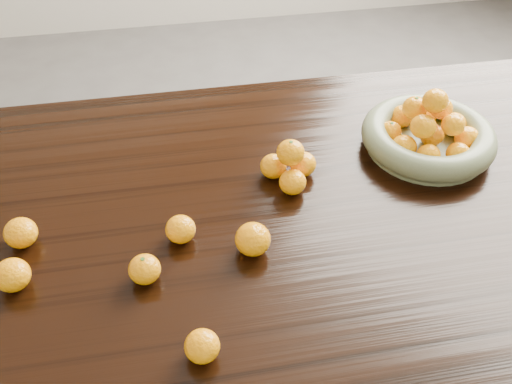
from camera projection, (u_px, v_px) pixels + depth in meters
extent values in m
cube|color=black|center=(248.00, 223.00, 1.16)|extent=(2.00, 1.00, 0.04)
cube|color=black|center=(509.00, 177.00, 1.85)|extent=(0.08, 0.08, 0.71)
cylinder|color=#717B5A|center=(426.00, 146.00, 1.31)|extent=(0.27, 0.27, 0.01)
torus|color=#717B5A|center=(428.00, 136.00, 1.29)|extent=(0.30, 0.30, 0.06)
ellipsoid|color=#FFA207|center=(454.00, 124.00, 1.32)|extent=(0.06, 0.06, 0.05)
ellipsoid|color=#FFA207|center=(426.00, 114.00, 1.35)|extent=(0.05, 0.05, 0.05)
ellipsoid|color=#FFA207|center=(402.00, 116.00, 1.34)|extent=(0.06, 0.06, 0.05)
ellipsoid|color=#FFA207|center=(390.00, 132.00, 1.30)|extent=(0.05, 0.05, 0.05)
ellipsoid|color=#FFA207|center=(404.00, 147.00, 1.25)|extent=(0.06, 0.06, 0.05)
ellipsoid|color=#FFA207|center=(428.00, 155.00, 1.23)|extent=(0.05, 0.05, 0.05)
ellipsoid|color=#FFA207|center=(458.00, 154.00, 1.24)|extent=(0.05, 0.05, 0.05)
ellipsoid|color=#FFA207|center=(467.00, 138.00, 1.28)|extent=(0.06, 0.06, 0.05)
ellipsoid|color=#FFA207|center=(432.00, 135.00, 1.29)|extent=(0.06, 0.06, 0.05)
ellipsoid|color=#FFA207|center=(441.00, 108.00, 1.28)|extent=(0.05, 0.05, 0.05)
ellipsoid|color=#FFA207|center=(415.00, 108.00, 1.28)|extent=(0.06, 0.06, 0.05)
ellipsoid|color=#FFA207|center=(423.00, 127.00, 1.24)|extent=(0.06, 0.06, 0.05)
ellipsoid|color=#FFA207|center=(453.00, 125.00, 1.24)|extent=(0.05, 0.05, 0.05)
ellipsoid|color=#FFA207|center=(435.00, 101.00, 1.24)|extent=(0.06, 0.06, 0.05)
ellipsoid|color=#FFA207|center=(293.00, 182.00, 1.19)|extent=(0.06, 0.06, 0.05)
ellipsoid|color=#FFA207|center=(303.00, 164.00, 1.23)|extent=(0.06, 0.06, 0.05)
ellipsoid|color=#FFA207|center=(273.00, 166.00, 1.22)|extent=(0.06, 0.06, 0.05)
ellipsoid|color=#FFA207|center=(291.00, 153.00, 1.18)|extent=(0.06, 0.06, 0.05)
ellipsoid|color=#FFA207|center=(145.00, 269.00, 1.01)|extent=(0.06, 0.06, 0.05)
ellipsoid|color=#FFA207|center=(202.00, 346.00, 0.89)|extent=(0.06, 0.06, 0.05)
ellipsoid|color=#FFA207|center=(253.00, 239.00, 1.06)|extent=(0.07, 0.07, 0.06)
ellipsoid|color=#FFA207|center=(21.00, 233.00, 1.07)|extent=(0.06, 0.06, 0.06)
ellipsoid|color=#FFA207|center=(12.00, 275.00, 1.00)|extent=(0.06, 0.06, 0.06)
ellipsoid|color=#FFA207|center=(181.00, 229.00, 1.08)|extent=(0.06, 0.06, 0.05)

